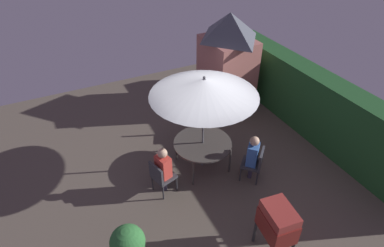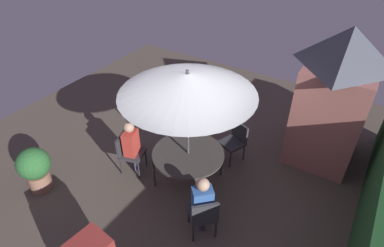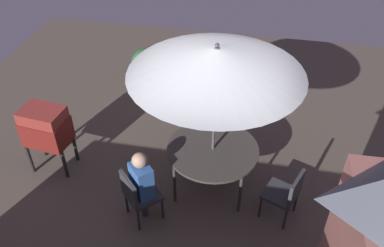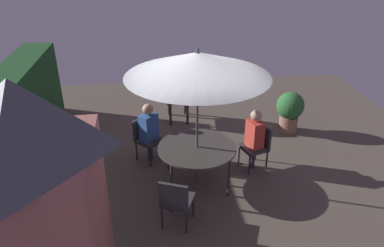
% 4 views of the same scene
% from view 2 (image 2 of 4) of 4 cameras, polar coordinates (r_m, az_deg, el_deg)
% --- Properties ---
extents(ground_plane, '(11.00, 11.00, 0.00)m').
position_cam_2_polar(ground_plane, '(6.77, -0.89, -10.52)').
color(ground_plane, brown).
extents(garden_shed, '(1.68, 1.46, 3.00)m').
position_cam_2_polar(garden_shed, '(7.18, 24.19, 4.45)').
color(garden_shed, '#B26B60').
rests_on(garden_shed, ground).
extents(patio_table, '(1.44, 1.44, 0.76)m').
position_cam_2_polar(patio_table, '(6.33, -0.69, -5.66)').
color(patio_table, '#47423D').
rests_on(patio_table, ground).
extents(patio_umbrella, '(2.44, 2.44, 2.57)m').
position_cam_2_polar(patio_umbrella, '(5.40, -0.81, 7.20)').
color(patio_umbrella, '#4C4C51').
rests_on(patio_umbrella, ground).
extents(chair_near_shed, '(0.57, 0.58, 0.90)m').
position_cam_2_polar(chair_near_shed, '(6.85, -11.36, -4.78)').
color(chair_near_shed, '#38383D').
rests_on(chair_near_shed, ground).
extents(chair_far_side, '(0.65, 0.65, 0.90)m').
position_cam_2_polar(chair_far_side, '(5.57, 2.05, -15.99)').
color(chair_far_side, '#38383D').
rests_on(chair_far_side, ground).
extents(chair_toward_hedge, '(0.61, 0.60, 0.90)m').
position_cam_2_polar(chair_toward_hedge, '(7.07, 7.75, -2.84)').
color(chair_toward_hedge, '#38383D').
rests_on(chair_toward_hedge, ground).
extents(potted_plant_by_shed, '(0.64, 0.64, 0.98)m').
position_cam_2_polar(potted_plant_by_shed, '(7.00, -26.42, -7.07)').
color(potted_plant_by_shed, '#936651').
rests_on(potted_plant_by_shed, ground).
extents(person_in_red, '(0.39, 0.33, 1.26)m').
position_cam_2_polar(person_in_red, '(6.65, -10.95, -3.19)').
color(person_in_red, '#CC3D33').
rests_on(person_in_red, ground).
extents(person_in_blue, '(0.41, 0.41, 1.26)m').
position_cam_2_polar(person_in_blue, '(5.42, 1.90, -13.58)').
color(person_in_blue, '#3866B2').
rests_on(person_in_blue, ground).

